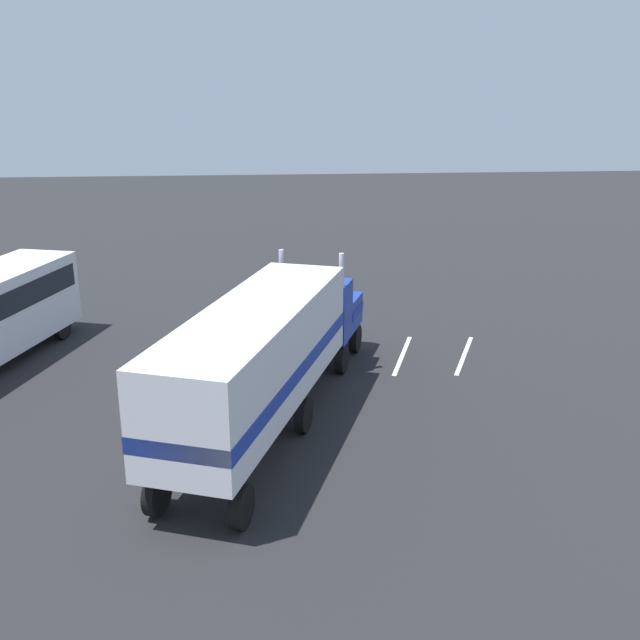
% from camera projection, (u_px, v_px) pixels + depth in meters
% --- Properties ---
extents(ground_plane, '(120.00, 120.00, 0.00)m').
position_uv_depth(ground_plane, '(313.00, 360.00, 28.20)').
color(ground_plane, '#232326').
extents(lane_stripe_near, '(4.21, 1.60, 0.01)m').
position_uv_depth(lane_stripe_near, '(402.00, 355.00, 28.70)').
color(lane_stripe_near, silver).
rests_on(lane_stripe_near, ground_plane).
extents(lane_stripe_mid, '(4.11, 1.87, 0.01)m').
position_uv_depth(lane_stripe_mid, '(464.00, 355.00, 28.71)').
color(lane_stripe_mid, silver).
rests_on(lane_stripe_mid, ground_plane).
extents(semi_truck, '(14.13, 7.30, 4.50)m').
position_uv_depth(semi_truck, '(269.00, 349.00, 22.06)').
color(semi_truck, '#193399').
rests_on(semi_truck, ground_plane).
extents(person_bystander, '(0.45, 0.47, 1.63)m').
position_uv_depth(person_bystander, '(190.00, 404.00, 22.20)').
color(person_bystander, '#2D3347').
rests_on(person_bystander, ground_plane).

